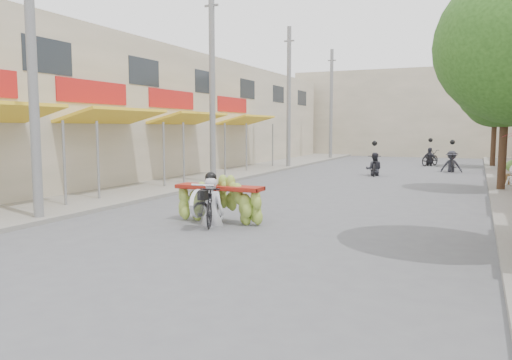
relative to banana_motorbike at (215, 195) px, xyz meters
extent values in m
plane|color=#55555A|center=(1.21, -4.51, -0.73)|extent=(120.00, 120.00, 0.00)
cube|color=gray|center=(-5.79, 10.49, -0.67)|extent=(4.00, 60.00, 0.12)
cube|color=#B8AC92|center=(-10.79, 9.49, 2.27)|extent=(8.00, 40.00, 6.00)
cylinder|color=slate|center=(-5.09, 0.29, 0.55)|extent=(0.08, 0.08, 2.55)
cube|color=gold|center=(-5.91, 3.49, 2.02)|extent=(1.77, 4.00, 0.53)
cylinder|color=slate|center=(-5.09, 1.69, 0.55)|extent=(0.08, 0.08, 2.55)
cylinder|color=slate|center=(-5.09, 5.29, 0.55)|extent=(0.08, 0.08, 2.55)
cube|color=red|center=(-6.79, 3.49, 2.87)|extent=(0.10, 3.50, 0.80)
cube|color=gold|center=(-5.91, 8.49, 2.02)|extent=(1.77, 4.00, 0.53)
cylinder|color=slate|center=(-5.09, 6.69, 0.55)|extent=(0.08, 0.08, 2.55)
cylinder|color=slate|center=(-5.09, 10.29, 0.55)|extent=(0.08, 0.08, 2.55)
cube|color=red|center=(-6.79, 8.49, 2.87)|extent=(0.10, 3.50, 0.80)
cube|color=gold|center=(-5.91, 14.49, 2.02)|extent=(1.77, 4.00, 0.53)
cylinder|color=slate|center=(-5.09, 12.69, 0.55)|extent=(0.08, 0.08, 2.55)
cylinder|color=slate|center=(-5.09, 16.29, 0.55)|extent=(0.08, 0.08, 2.55)
cube|color=red|center=(-6.79, 14.49, 2.87)|extent=(0.10, 3.50, 0.80)
cube|color=#1E2328|center=(-6.81, 1.49, 3.87)|extent=(0.08, 2.00, 1.10)
cube|color=#1E2328|center=(-6.81, 6.49, 3.87)|extent=(0.08, 2.00, 1.10)
cube|color=#1E2328|center=(-6.81, 11.49, 3.87)|extent=(0.08, 2.00, 1.10)
cube|color=#1E2328|center=(-6.81, 16.49, 3.87)|extent=(0.08, 2.00, 1.10)
cube|color=#1E2328|center=(-6.81, 21.49, 3.87)|extent=(0.08, 2.00, 1.10)
cube|color=#1E2328|center=(-6.81, 26.49, 3.87)|extent=(0.08, 2.00, 1.10)
cube|color=#B8AC92|center=(1.21, 33.49, 2.77)|extent=(20.00, 6.00, 7.00)
cylinder|color=slate|center=(-4.19, -1.51, 3.27)|extent=(0.24, 0.24, 8.00)
cylinder|color=slate|center=(-4.19, 7.49, 3.27)|extent=(0.24, 0.24, 8.00)
cube|color=slate|center=(-4.19, 7.49, 6.47)|extent=(0.60, 0.08, 0.08)
cylinder|color=slate|center=(-4.19, 16.49, 3.27)|extent=(0.24, 0.24, 8.00)
cube|color=slate|center=(-4.19, 16.49, 6.47)|extent=(0.60, 0.08, 0.08)
cylinder|color=slate|center=(-4.19, 25.49, 3.27)|extent=(0.24, 0.24, 8.00)
cube|color=slate|center=(-4.19, 25.49, 6.47)|extent=(0.60, 0.08, 0.08)
cylinder|color=#3A2719|center=(6.61, 9.49, 0.87)|extent=(0.28, 0.28, 3.20)
ellipsoid|color=#2C591A|center=(6.61, 9.49, 3.07)|extent=(3.40, 3.40, 2.90)
cylinder|color=#3A2719|center=(6.61, 21.49, 0.87)|extent=(0.28, 0.28, 3.20)
ellipsoid|color=#2C591A|center=(6.61, 21.49, 3.07)|extent=(3.40, 3.40, 2.90)
imported|color=black|center=(0.00, -0.12, -0.23)|extent=(1.02, 1.75, 0.99)
cylinder|color=silver|center=(0.00, -0.77, -0.11)|extent=(0.10, 0.66, 0.66)
cube|color=black|center=(0.00, -0.67, 0.07)|extent=(0.28, 0.22, 0.22)
cylinder|color=silver|center=(0.00, -0.57, 0.29)|extent=(0.60, 0.05, 0.05)
cube|color=maroon|center=(0.00, 0.23, 0.15)|extent=(2.23, 0.55, 0.10)
imported|color=silver|center=(0.00, -0.17, 0.47)|extent=(0.64, 0.48, 1.79)
sphere|color=black|center=(0.00, -0.20, 1.33)|extent=(0.28, 0.28, 0.28)
imported|color=black|center=(1.20, 13.96, -0.25)|extent=(0.90, 1.77, 0.95)
imported|color=#292A31|center=(1.20, 13.96, 0.40)|extent=(0.86, 0.61, 1.65)
sphere|color=black|center=(1.20, 13.96, 0.85)|extent=(0.26, 0.26, 0.26)
imported|color=black|center=(4.57, 17.53, -0.18)|extent=(0.72, 1.92, 1.10)
imported|color=#292A31|center=(4.57, 17.53, 0.40)|extent=(1.11, 0.66, 1.65)
sphere|color=black|center=(4.57, 17.53, 0.85)|extent=(0.26, 0.26, 0.26)
imported|color=black|center=(3.14, 21.66, -0.24)|extent=(1.28, 1.85, 0.97)
imported|color=#292A31|center=(3.14, 21.66, 0.40)|extent=(1.11, 0.89, 1.65)
sphere|color=black|center=(3.14, 21.66, 0.85)|extent=(0.26, 0.26, 0.26)
camera|label=1|loc=(5.78, -10.55, 1.63)|focal=35.00mm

